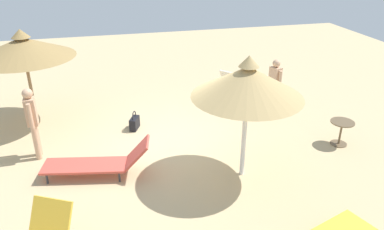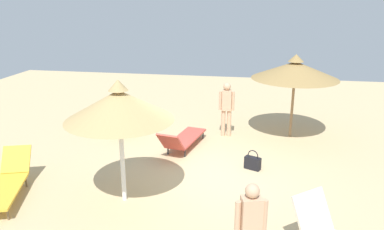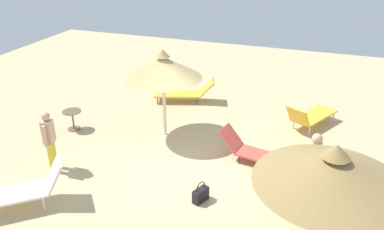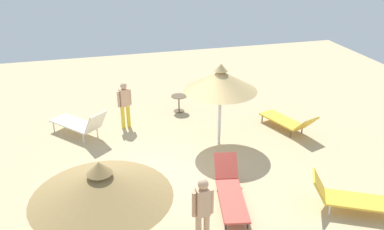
# 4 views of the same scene
# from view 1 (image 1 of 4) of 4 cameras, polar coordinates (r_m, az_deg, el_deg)

# --- Properties ---
(ground) EXTENTS (24.00, 24.00, 0.10)m
(ground) POSITION_cam_1_polar(r_m,az_deg,el_deg) (9.08, -3.60, -5.11)
(ground) COLOR tan
(parasol_umbrella_near_right) EXTENTS (2.55, 2.55, 2.53)m
(parasol_umbrella_near_right) POSITION_cam_1_polar(r_m,az_deg,el_deg) (10.42, -24.40, 9.38)
(parasol_umbrella_near_right) COLOR olive
(parasol_umbrella_near_right) RESTS_ON ground
(parasol_umbrella_far_left) EXTENTS (2.18, 2.18, 2.60)m
(parasol_umbrella_far_left) POSITION_cam_1_polar(r_m,az_deg,el_deg) (7.18, 8.50, 5.04)
(parasol_umbrella_far_left) COLOR white
(parasol_umbrella_far_left) RESTS_ON ground
(lounge_chair_edge) EXTENTS (1.87, 2.04, 1.04)m
(lounge_chair_edge) POSITION_cam_1_polar(r_m,az_deg,el_deg) (11.91, 7.90, 5.07)
(lounge_chair_edge) COLOR silver
(lounge_chair_edge) RESTS_ON ground
(lounge_chair_far_right) EXTENTS (1.02, 2.30, 0.81)m
(lounge_chair_far_right) POSITION_cam_1_polar(r_m,az_deg,el_deg) (8.08, -13.91, -6.98)
(lounge_chair_far_right) COLOR #CC4C3F
(lounge_chair_far_right) RESTS_ON ground
(person_standing_back) EXTENTS (0.47, 0.29, 1.59)m
(person_standing_back) POSITION_cam_1_polar(r_m,az_deg,el_deg) (10.62, 12.47, 4.72)
(person_standing_back) COLOR yellow
(person_standing_back) RESTS_ON ground
(person_standing_near_left) EXTENTS (0.47, 0.23, 1.68)m
(person_standing_near_left) POSITION_cam_1_polar(r_m,az_deg,el_deg) (8.91, -23.16, -0.59)
(person_standing_near_left) COLOR tan
(person_standing_near_left) RESTS_ON ground
(handbag) EXTENTS (0.43, 0.32, 0.51)m
(handbag) POSITION_cam_1_polar(r_m,az_deg,el_deg) (9.89, -8.76, -1.18)
(handbag) COLOR black
(handbag) RESTS_ON ground
(side_table_round) EXTENTS (0.56, 0.56, 0.61)m
(side_table_round) POSITION_cam_1_polar(r_m,az_deg,el_deg) (9.64, 21.81, -1.99)
(side_table_round) COLOR brown
(side_table_round) RESTS_ON ground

